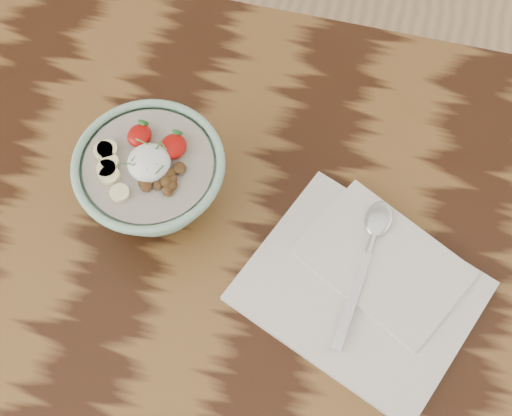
{
  "coord_description": "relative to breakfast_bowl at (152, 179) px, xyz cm",
  "views": [
    {
      "loc": [
        3.7,
        -25.82,
        155.84
      ],
      "look_at": [
        -4.59,
        7.63,
        85.6
      ],
      "focal_mm": 50.0,
      "sensor_mm": 36.0,
      "label": 1
    }
  ],
  "objects": [
    {
      "name": "table",
      "position": [
        18.09,
        -10.54,
        -15.33
      ],
      "size": [
        160.0,
        90.0,
        75.0
      ],
      "color": "black",
      "rests_on": "ground"
    },
    {
      "name": "breakfast_bowl",
      "position": [
        0.0,
        0.0,
        0.0
      ],
      "size": [
        17.81,
        17.81,
        11.93
      ],
      "rotation": [
        0.0,
        0.0,
        -0.24
      ],
      "color": "#8BBB9C",
      "rests_on": "table"
    },
    {
      "name": "napkin",
      "position": [
        27.43,
        -4.97,
        -5.37
      ],
      "size": [
        31.83,
        29.07,
        1.59
      ],
      "rotation": [
        0.0,
        0.0,
        -0.38
      ],
      "color": "white",
      "rests_on": "table"
    },
    {
      "name": "spoon",
      "position": [
        27.12,
        0.59,
        -4.01
      ],
      "size": [
        4.54,
        20.02,
        1.04
      ],
      "rotation": [
        0.0,
        0.0,
        -0.11
      ],
      "color": "silver",
      "rests_on": "napkin"
    }
  ]
}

